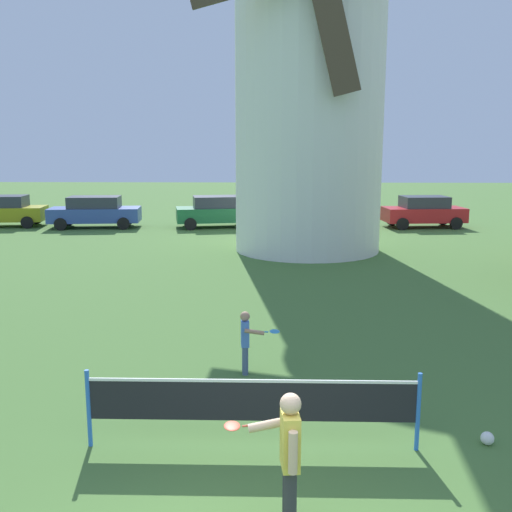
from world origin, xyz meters
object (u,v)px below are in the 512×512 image
parked_car_black (321,212)px  parked_car_red (424,211)px  stray_ball (487,438)px  tennis_net (252,401)px  parked_car_mustard (3,211)px  player_near (288,452)px  parked_car_green (216,211)px  player_far (247,339)px  parked_car_blue (95,211)px  windmill (310,64)px

parked_car_black → parked_car_red: bearing=5.2°
stray_ball → parked_car_black: bearing=91.4°
parked_car_red → tennis_net: bearing=-109.7°
parked_car_mustard → parked_car_black: 16.04m
player_near → stray_ball: 3.43m
parked_car_mustard → parked_car_green: bearing=0.1°
player_near → parked_car_mustard: parked_car_mustard is taller
player_far → parked_car_red: parked_car_red is taller
parked_car_black → parked_car_red: 5.20m
parked_car_mustard → parked_car_red: (21.22, 0.20, -0.00)m
parked_car_blue → parked_car_red: bearing=1.8°
stray_ball → parked_car_blue: parked_car_blue is taller
tennis_net → stray_ball: size_ratio=24.73×
parked_car_blue → parked_car_green: (6.03, 0.32, -0.00)m
windmill → parked_car_black: 8.78m
parked_car_green → parked_car_red: bearing=1.0°
parked_car_blue → parked_car_green: size_ratio=1.09×
parked_car_blue → player_far: bearing=-66.1°
windmill → parked_car_red: (6.23, 6.56, -6.24)m
windmill → parked_car_green: bearing=123.2°
player_far → parked_car_blue: (-8.35, 18.88, 0.15)m
parked_car_blue → parked_car_red: 16.45m
player_far → parked_car_mustard: (-13.13, 19.18, 0.15)m
player_far → parked_car_red: size_ratio=0.28×
tennis_net → stray_ball: tennis_net is taller
windmill → parked_car_mustard: (-14.99, 6.35, -6.24)m
windmill → player_far: windmill is taller
tennis_net → parked_car_red: parked_car_red is taller
tennis_net → player_near: 1.70m
tennis_net → parked_car_mustard: bearing=121.4°
player_far → parked_car_red: bearing=67.4°
parked_car_blue → parked_car_black: 11.25m
tennis_net → parked_car_blue: 23.17m
player_far → tennis_net: bearing=-86.0°
parked_car_red → parked_car_black: bearing=-174.8°
parked_car_blue → parked_car_red: (16.44, 0.50, -0.00)m
stray_ball → parked_car_mustard: size_ratio=0.04×
parked_car_green → tennis_net: bearing=-83.4°
stray_ball → tennis_net: bearing=-177.0°
parked_car_green → parked_car_red: 10.41m
parked_car_mustard → parked_car_blue: bearing=-3.6°
player_far → parked_car_black: size_ratio=0.27×
tennis_net → parked_car_red: 23.41m
tennis_net → stray_ball: 3.30m
parked_car_mustard → parked_car_green: same height
parked_car_blue → parked_car_mustard: bearing=176.4°
tennis_net → parked_car_black: size_ratio=1.04×
parked_car_mustard → tennis_net: bearing=-58.6°
player_near → parked_car_red: bearing=72.5°
tennis_net → player_far: player_far is taller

